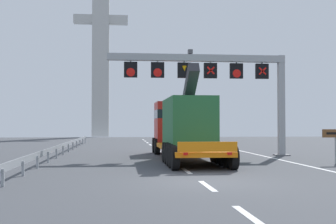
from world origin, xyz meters
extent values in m
plane|color=#424449|center=(0.00, 0.00, 0.00)|extent=(112.00, 112.00, 0.00)
cube|color=silver|center=(-0.15, -6.00, 0.01)|extent=(0.20, 2.60, 0.01)
cube|color=silver|center=(-0.15, -0.99, 0.01)|extent=(0.20, 2.60, 0.01)
cube|color=silver|center=(-0.15, 4.03, 0.01)|extent=(0.20, 2.60, 0.01)
cube|color=silver|center=(-0.15, 9.04, 0.01)|extent=(0.20, 2.60, 0.01)
cube|color=silver|center=(-0.15, 14.06, 0.01)|extent=(0.20, 2.60, 0.01)
cube|color=silver|center=(-0.15, 19.07, 0.01)|extent=(0.20, 2.60, 0.01)
cube|color=silver|center=(-0.15, 24.09, 0.01)|extent=(0.20, 2.60, 0.01)
cube|color=silver|center=(-0.15, 29.10, 0.01)|extent=(0.20, 2.60, 0.01)
cube|color=silver|center=(-0.15, 34.12, 0.01)|extent=(0.20, 2.60, 0.01)
cube|color=silver|center=(-0.15, 39.13, 0.01)|extent=(0.20, 2.60, 0.01)
cube|color=silver|center=(-0.15, 44.15, 0.01)|extent=(0.20, 2.60, 0.01)
cube|color=silver|center=(6.20, 12.00, 0.01)|extent=(0.20, 63.00, 0.01)
cube|color=#9EA0A5|center=(7.55, 12.93, 3.34)|extent=(0.40, 0.40, 6.67)
cube|color=slate|center=(7.55, 12.93, 0.04)|extent=(0.90, 0.90, 0.08)
cube|color=#9EA0A5|center=(1.89, 12.93, 6.42)|extent=(11.73, 0.44, 0.44)
cube|color=#4C4C51|center=(1.42, 12.93, 6.82)|extent=(0.28, 0.40, 0.28)
cube|color=black|center=(6.24, 12.93, 5.60)|extent=(0.86, 0.24, 1.00)
cube|color=#9EA0A5|center=(6.24, 12.93, 6.15)|extent=(0.08, 0.08, 0.16)
cube|color=red|center=(6.24, 12.80, 5.60)|extent=(0.53, 0.02, 0.53)
cube|color=red|center=(6.24, 12.80, 5.60)|extent=(0.53, 0.02, 0.53)
cube|color=black|center=(4.50, 12.93, 5.60)|extent=(0.86, 0.24, 1.00)
cube|color=#9EA0A5|center=(4.50, 12.93, 6.15)|extent=(0.08, 0.08, 0.16)
cone|color=red|center=(4.50, 12.80, 5.42)|extent=(0.55, 0.02, 0.55)
cube|color=black|center=(2.76, 12.93, 5.60)|extent=(0.86, 0.24, 1.00)
cube|color=#9EA0A5|center=(2.76, 12.93, 6.15)|extent=(0.08, 0.08, 0.16)
cube|color=red|center=(2.76, 12.80, 5.60)|extent=(0.53, 0.02, 0.53)
cube|color=red|center=(2.76, 12.80, 5.60)|extent=(0.53, 0.02, 0.53)
cube|color=black|center=(1.02, 12.93, 5.60)|extent=(0.86, 0.24, 1.00)
cube|color=#9EA0A5|center=(1.02, 12.93, 6.15)|extent=(0.08, 0.08, 0.16)
cone|color=orange|center=(1.02, 12.80, 5.70)|extent=(0.31, 0.31, 0.35)
cube|color=black|center=(-0.72, 12.93, 5.60)|extent=(0.86, 0.24, 1.00)
cube|color=#9EA0A5|center=(-0.72, 12.93, 6.15)|extent=(0.08, 0.08, 0.16)
cone|color=red|center=(-0.72, 12.80, 5.42)|extent=(0.55, 0.02, 0.55)
cube|color=black|center=(-2.46, 12.93, 5.60)|extent=(0.86, 0.24, 1.00)
cube|color=#9EA0A5|center=(-2.46, 12.93, 6.15)|extent=(0.08, 0.08, 0.16)
cone|color=red|center=(-2.46, 12.80, 5.42)|extent=(0.55, 0.02, 0.55)
cube|color=orange|center=(0.70, 8.74, 0.73)|extent=(2.84, 10.41, 0.24)
cube|color=orange|center=(0.72, 3.46, 1.10)|extent=(2.66, 0.09, 0.44)
cylinder|color=black|center=(-0.63, 4.23, 0.55)|extent=(0.32, 1.10, 1.10)
cylinder|color=black|center=(2.07, 4.24, 0.55)|extent=(0.32, 1.10, 1.10)
cylinder|color=black|center=(-0.64, 5.28, 0.55)|extent=(0.32, 1.10, 1.10)
cylinder|color=black|center=(2.06, 5.29, 0.55)|extent=(0.32, 1.10, 1.10)
cylinder|color=black|center=(-0.64, 6.33, 0.55)|extent=(0.32, 1.10, 1.10)
cylinder|color=black|center=(2.06, 6.34, 0.55)|extent=(0.32, 1.10, 1.10)
cylinder|color=black|center=(-0.64, 7.38, 0.55)|extent=(0.32, 1.10, 1.10)
cylinder|color=black|center=(2.06, 7.39, 0.55)|extent=(0.32, 1.10, 1.10)
cylinder|color=black|center=(-0.65, 8.43, 0.55)|extent=(0.32, 1.10, 1.10)
cylinder|color=black|center=(2.05, 8.44, 0.55)|extent=(0.32, 1.10, 1.10)
cube|color=red|center=(0.68, 15.84, 2.10)|extent=(2.59, 3.21, 3.10)
cube|color=black|center=(0.68, 15.84, 2.80)|extent=(2.61, 3.23, 0.60)
cylinder|color=black|center=(-0.61, 16.71, 0.55)|extent=(0.34, 1.10, 1.10)
cylinder|color=black|center=(1.96, 16.72, 0.55)|extent=(0.34, 1.10, 1.10)
cylinder|color=black|center=(-0.61, 14.71, 0.55)|extent=(0.34, 1.10, 1.10)
cylinder|color=black|center=(1.97, 14.72, 0.55)|extent=(0.34, 1.10, 1.10)
cube|color=#236638|center=(0.70, 9.14, 2.20)|extent=(2.40, 5.73, 2.70)
cube|color=#2D2D33|center=(0.70, 8.28, 4.15)|extent=(0.57, 2.94, 2.29)
cube|color=red|center=(-0.26, 3.41, 0.80)|extent=(0.20, 0.06, 0.12)
cube|color=red|center=(1.70, 3.42, 0.80)|extent=(0.20, 0.06, 0.12)
cylinder|color=#9EA0A5|center=(8.20, 6.67, 0.91)|extent=(0.10, 0.10, 1.82)
cube|color=brown|center=(8.20, 6.61, 1.61)|extent=(1.51, 0.06, 0.43)
cube|color=black|center=(8.20, 6.57, 1.61)|extent=(1.09, 0.01, 0.12)
cube|color=#999EA3|center=(-7.05, 16.69, 0.60)|extent=(0.04, 37.37, 0.32)
cube|color=#999EA3|center=(-6.99, -0.44, 0.30)|extent=(0.10, 0.10, 0.60)
cube|color=#999EA3|center=(-6.99, 2.67, 0.30)|extent=(0.10, 0.10, 0.60)
cube|color=#999EA3|center=(-6.99, 5.79, 0.30)|extent=(0.10, 0.10, 0.60)
cube|color=#999EA3|center=(-6.99, 8.90, 0.30)|extent=(0.10, 0.10, 0.60)
cube|color=#999EA3|center=(-6.99, 12.01, 0.30)|extent=(0.10, 0.10, 0.60)
cube|color=#999EA3|center=(-6.99, 15.13, 0.30)|extent=(0.10, 0.10, 0.60)
cube|color=#999EA3|center=(-6.99, 18.24, 0.30)|extent=(0.10, 0.10, 0.60)
cube|color=#999EA3|center=(-6.99, 21.36, 0.30)|extent=(0.10, 0.10, 0.60)
cube|color=#999EA3|center=(-6.99, 24.47, 0.30)|extent=(0.10, 0.10, 0.60)
cube|color=#999EA3|center=(-6.99, 27.59, 0.30)|extent=(0.10, 0.10, 0.60)
cube|color=#999EA3|center=(-6.99, 30.70, 0.30)|extent=(0.10, 0.10, 0.60)
cube|color=#999EA3|center=(-6.99, 33.81, 0.30)|extent=(0.10, 0.10, 0.60)
cube|color=#B7B7B2|center=(-6.54, 59.69, 15.84)|extent=(2.80, 2.00, 31.68)
cube|color=#B7B7B2|center=(-6.54, 59.69, 19.64)|extent=(9.00, 1.60, 1.40)
camera|label=1|loc=(-3.04, -15.93, 2.10)|focal=47.94mm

